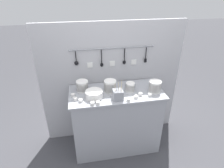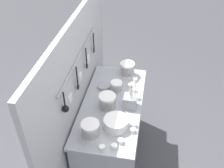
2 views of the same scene
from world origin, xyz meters
TOP-DOWN VIEW (x-y plane):
  - ground_plane at (0.00, 0.00)m, footprint 20.00×20.00m
  - counter at (0.00, 0.00)m, footprint 1.23×0.57m
  - back_wall at (-0.00, 0.32)m, footprint 2.03×0.09m
  - bowl_stack_nested_right at (-0.08, 0.03)m, footprint 0.16×0.16m
  - bowl_stack_back_corner at (-0.43, 0.11)m, footprint 0.15×0.15m
  - bowl_stack_short_front at (0.18, -0.01)m, footprint 0.12×0.12m
  - bowl_stack_wide_centre at (0.49, -0.08)m, footprint 0.16×0.16m
  - plate_stack at (-0.30, -0.09)m, footprint 0.21×0.21m
  - steel_mixing_bowl at (0.22, 0.13)m, footprint 0.13×0.13m
  - cutlery_caddy at (-0.02, -0.18)m, footprint 0.12×0.12m
  - cup_edge_near at (-0.27, -0.24)m, footprint 0.05×0.05m
  - cup_centre at (0.40, -0.18)m, footprint 0.05×0.05m
  - cup_front_left at (-0.53, -0.11)m, footprint 0.05×0.05m
  - cup_back_right at (0.28, -0.14)m, footprint 0.05×0.05m
  - cup_front_right at (0.21, -0.19)m, footprint 0.05×0.05m
  - cup_by_caddy at (0.10, -0.24)m, footprint 0.05×0.05m
  - cup_beside_plates at (-0.47, -0.15)m, footprint 0.05×0.05m
  - cup_mid_row at (-0.33, -0.24)m, footprint 0.05×0.05m
  - cup_back_left at (-0.56, -0.02)m, footprint 0.05×0.05m

SIDE VIEW (x-z plane):
  - ground_plane at x=0.00m, z-range 0.00..0.00m
  - counter at x=0.00m, z-range 0.00..0.94m
  - back_wall at x=0.00m, z-range 0.00..1.78m
  - steel_mixing_bowl at x=0.22m, z-range 0.93..0.97m
  - cup_edge_near at x=-0.27m, z-range 0.93..0.97m
  - cup_centre at x=0.40m, z-range 0.93..0.97m
  - cup_front_left at x=-0.53m, z-range 0.93..0.97m
  - cup_back_right at x=0.28m, z-range 0.93..0.97m
  - cup_front_right at x=0.21m, z-range 0.93..0.97m
  - cup_by_caddy at x=0.10m, z-range 0.93..0.97m
  - cup_beside_plates at x=-0.47m, z-range 0.93..0.97m
  - cup_mid_row at x=-0.33m, z-range 0.93..0.97m
  - cup_back_left at x=-0.56m, z-range 0.93..0.97m
  - plate_stack at x=-0.30m, z-range 0.93..1.03m
  - bowl_stack_short_front at x=0.18m, z-range 0.93..1.06m
  - cutlery_caddy at x=-0.02m, z-range 0.86..1.14m
  - bowl_stack_back_corner at x=-0.43m, z-range 0.93..1.08m
  - bowl_stack_wide_centre at x=0.49m, z-range 0.93..1.09m
  - bowl_stack_nested_right at x=-0.08m, z-range 0.93..1.09m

